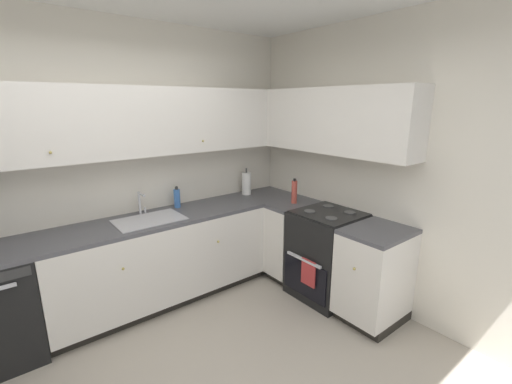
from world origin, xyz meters
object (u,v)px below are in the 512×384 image
Objects in this scene: paper_towel_roll at (246,183)px; oil_bottle at (294,192)px; soap_bottle at (177,198)px; oven_range at (327,254)px.

oil_bottle is at bearing -73.41° from paper_towel_roll.
soap_bottle is 0.69× the size of paper_towel_roll.
paper_towel_roll is at bearing 100.46° from oven_range.
oil_bottle is at bearing -30.86° from soap_bottle.
soap_bottle is at bearing 149.14° from oil_bottle.
soap_bottle reaches higher than oven_range.
paper_towel_roll is (0.89, -0.02, 0.03)m from soap_bottle.
paper_towel_roll is (-0.20, 1.10, 0.57)m from oven_range.
soap_bottle is 1.25m from oil_bottle.
oven_range is 3.80× the size of oil_bottle.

